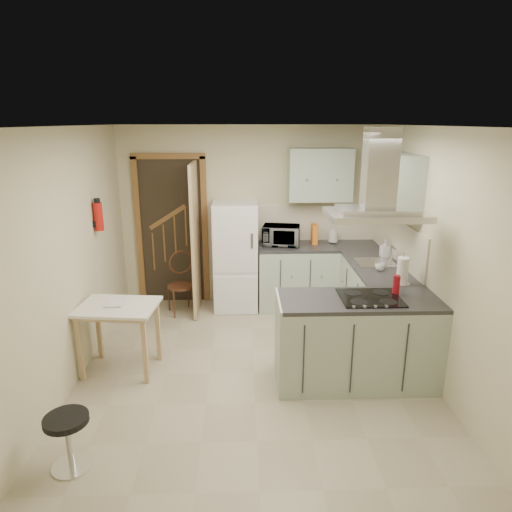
{
  "coord_description": "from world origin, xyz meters",
  "views": [
    {
      "loc": [
        -0.11,
        -4.25,
        2.54
      ],
      "look_at": [
        0.04,
        0.45,
        1.15
      ],
      "focal_mm": 32.0,
      "sensor_mm": 36.0,
      "label": 1
    }
  ],
  "objects_px": {
    "fridge": "(236,256)",
    "microwave": "(281,235)",
    "peninsula": "(357,341)",
    "bentwood_chair": "(181,286)",
    "drop_leaf_table": "(121,338)",
    "stool": "(69,442)",
    "extractor_hood": "(376,215)"
  },
  "relations": [
    {
      "from": "fridge",
      "to": "microwave",
      "type": "relative_size",
      "value": 3.03
    },
    {
      "from": "peninsula",
      "to": "bentwood_chair",
      "type": "xyz_separation_m",
      "value": [
        -1.97,
        1.79,
        -0.06
      ]
    },
    {
      "from": "bentwood_chair",
      "to": "microwave",
      "type": "relative_size",
      "value": 1.57
    },
    {
      "from": "drop_leaf_table",
      "to": "stool",
      "type": "bearing_deg",
      "value": -85.62
    },
    {
      "from": "peninsula",
      "to": "stool",
      "type": "relative_size",
      "value": 3.48
    },
    {
      "from": "stool",
      "to": "microwave",
      "type": "height_order",
      "value": "microwave"
    },
    {
      "from": "drop_leaf_table",
      "to": "stool",
      "type": "relative_size",
      "value": 1.76
    },
    {
      "from": "drop_leaf_table",
      "to": "bentwood_chair",
      "type": "height_order",
      "value": "bentwood_chair"
    },
    {
      "from": "fridge",
      "to": "stool",
      "type": "xyz_separation_m",
      "value": [
        -1.23,
        -3.11,
        -0.53
      ]
    },
    {
      "from": "extractor_hood",
      "to": "bentwood_chair",
      "type": "height_order",
      "value": "extractor_hood"
    },
    {
      "from": "bentwood_chair",
      "to": "stool",
      "type": "bearing_deg",
      "value": -122.19
    },
    {
      "from": "bentwood_chair",
      "to": "peninsula",
      "type": "bearing_deg",
      "value": -65.08
    },
    {
      "from": "fridge",
      "to": "extractor_hood",
      "type": "xyz_separation_m",
      "value": [
        1.32,
        -1.98,
        0.97
      ]
    },
    {
      "from": "peninsula",
      "to": "drop_leaf_table",
      "type": "distance_m",
      "value": 2.43
    },
    {
      "from": "fridge",
      "to": "extractor_hood",
      "type": "relative_size",
      "value": 1.67
    },
    {
      "from": "extractor_hood",
      "to": "stool",
      "type": "distance_m",
      "value": 3.17
    },
    {
      "from": "peninsula",
      "to": "microwave",
      "type": "relative_size",
      "value": 3.13
    },
    {
      "from": "drop_leaf_table",
      "to": "stool",
      "type": "xyz_separation_m",
      "value": [
        -0.04,
        -1.43,
        -0.15
      ]
    },
    {
      "from": "extractor_hood",
      "to": "bentwood_chair",
      "type": "xyz_separation_m",
      "value": [
        -2.07,
        1.79,
        -1.33
      ]
    },
    {
      "from": "microwave",
      "to": "extractor_hood",
      "type": "bearing_deg",
      "value": -60.85
    },
    {
      "from": "extractor_hood",
      "to": "drop_leaf_table",
      "type": "xyz_separation_m",
      "value": [
        -2.51,
        0.3,
        -1.35
      ]
    },
    {
      "from": "peninsula",
      "to": "microwave",
      "type": "bearing_deg",
      "value": 106.61
    },
    {
      "from": "bentwood_chair",
      "to": "stool",
      "type": "height_order",
      "value": "bentwood_chair"
    },
    {
      "from": "fridge",
      "to": "drop_leaf_table",
      "type": "bearing_deg",
      "value": -125.19
    },
    {
      "from": "extractor_hood",
      "to": "bentwood_chair",
      "type": "distance_m",
      "value": 3.05
    },
    {
      "from": "peninsula",
      "to": "extractor_hood",
      "type": "height_order",
      "value": "extractor_hood"
    },
    {
      "from": "bentwood_chair",
      "to": "stool",
      "type": "xyz_separation_m",
      "value": [
        -0.48,
        -2.92,
        -0.17
      ]
    },
    {
      "from": "microwave",
      "to": "stool",
      "type": "bearing_deg",
      "value": -110.71
    },
    {
      "from": "peninsula",
      "to": "bentwood_chair",
      "type": "distance_m",
      "value": 2.67
    },
    {
      "from": "extractor_hood",
      "to": "drop_leaf_table",
      "type": "height_order",
      "value": "extractor_hood"
    },
    {
      "from": "fridge",
      "to": "bentwood_chair",
      "type": "distance_m",
      "value": 0.85
    },
    {
      "from": "stool",
      "to": "bentwood_chair",
      "type": "bearing_deg",
      "value": 80.73
    }
  ]
}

